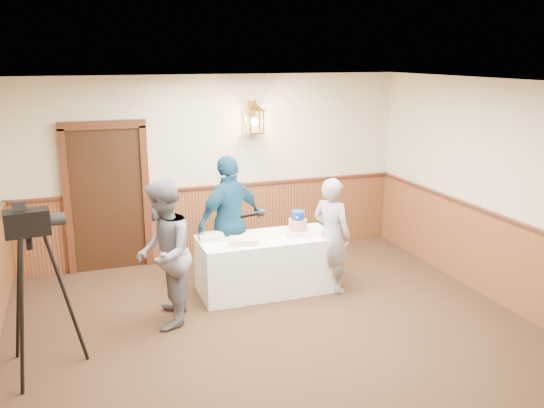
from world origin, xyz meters
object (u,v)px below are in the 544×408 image
Objects in this scene: tv_camera_rig at (36,301)px; display_table at (267,264)px; tiered_cake at (298,225)px; sheet_cake_green at (211,237)px; interviewer at (163,254)px; sheet_cake_yellow at (243,241)px; baker at (331,235)px; assistant_p at (230,221)px.

display_table is at bearing 15.30° from tv_camera_rig.
tiered_cake is 1.16m from sheet_cake_green.
sheet_cake_yellow is at bearing 124.56° from interviewer.
sheet_cake_yellow is (-0.80, -0.13, -0.09)m from tiered_cake.
tv_camera_rig reaches higher than sheet_cake_yellow.
sheet_cake_yellow is 0.46m from sheet_cake_green.
tv_camera_rig is at bearing -160.41° from tiered_cake.
baker is at bearing 110.93° from interviewer.
baker is at bearing 126.26° from assistant_p.
display_table is 1.16× the size of baker.
assistant_p reaches higher than sheet_cake_yellow.
display_table is 0.84m from sheet_cake_green.
tiered_cake is 3.42m from tv_camera_rig.
interviewer is at bearing -136.00° from sheet_cake_green.
tiered_cake is 1.17× the size of sheet_cake_yellow.
baker is at bearing -19.45° from display_table.
assistant_p is 2.85m from tv_camera_rig.
tiered_cake is at bearing 129.47° from assistant_p.
display_table is 3.04m from tv_camera_rig.
tiered_cake is at bearing 9.60° from sheet_cake_yellow.
interviewer is 0.96× the size of assistant_p.
display_table is 0.76m from assistant_p.
sheet_cake_green is at bearing 11.96° from assistant_p.
baker is (0.80, -0.28, 0.40)m from display_table.
assistant_p reaches higher than display_table.
assistant_p reaches higher than tv_camera_rig.
tiered_cake is at bearing 120.07° from interviewer.
display_table is 5.14× the size of sheet_cake_yellow.
tiered_cake is (0.43, -0.02, 0.50)m from display_table.
sheet_cake_green is 0.18× the size of assistant_p.
tv_camera_rig reaches higher than tiered_cake.
baker is at bearing -6.42° from sheet_cake_yellow.
tiered_cake reaches higher than sheet_cake_yellow.
sheet_cake_green is at bearing 42.95° from baker.
interviewer is (-1.87, -0.54, -0.01)m from tiered_cake.
tv_camera_rig is at bearing -157.38° from display_table.
assistant_p reaches higher than tiered_cake.
sheet_cake_green is at bearing 172.08° from tiered_cake.
sheet_cake_yellow is 0.23× the size of baker.
display_table is at bearing 177.78° from tiered_cake.
display_table is 1.08× the size of tv_camera_rig.
sheet_cake_yellow is at bearing 68.37° from assistant_p.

